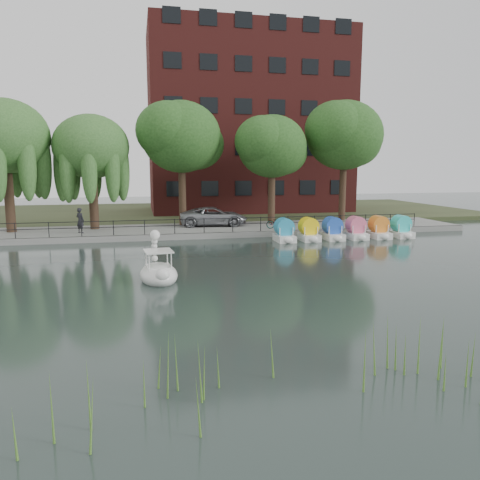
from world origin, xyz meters
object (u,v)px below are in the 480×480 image
object	(u,v)px
swan_boat	(158,270)
pedestrian	(80,219)
bicycle	(278,222)
minivan	(214,215)

from	to	relation	value
swan_boat	pedestrian	bearing A→B (deg)	103.54
pedestrian	bicycle	bearing A→B (deg)	-143.10
minivan	bicycle	world-z (taller)	minivan
minivan	swan_boat	size ratio (longest dim) A/B	2.21
minivan	swan_boat	distance (m)	15.97
bicycle	swan_boat	xyz separation A→B (m)	(-9.18, -12.52, -0.44)
minivan	swan_boat	world-z (taller)	swan_boat
bicycle	swan_boat	bearing A→B (deg)	158.93
bicycle	pedestrian	bearing A→B (deg)	102.60
swan_boat	minivan	bearing A→B (deg)	66.36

